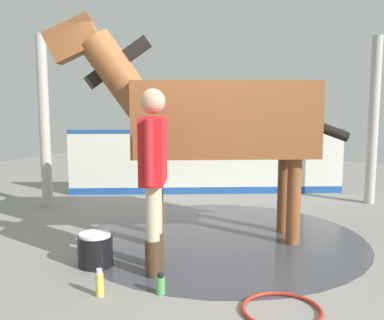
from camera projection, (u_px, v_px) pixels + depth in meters
name	position (u px, v px, depth m)	size (l,w,h in m)	color
ground_plane	(209.00, 248.00, 5.11)	(16.00, 16.00, 0.02)	gray
wet_patch	(222.00, 238.00, 5.43)	(3.42, 3.42, 0.00)	#42444C
barrier_wall	(207.00, 164.00, 7.89)	(2.66, 4.11, 1.14)	silver
roof_post_near	(44.00, 122.00, 6.87)	(0.16, 0.16, 2.63)	#B7B2A8
roof_post_far	(373.00, 121.00, 7.07)	(0.16, 0.16, 2.63)	#B7B2A8
horse	(211.00, 117.00, 5.22)	(2.13, 3.07, 2.61)	brown
handler	(153.00, 167.00, 4.25)	(0.63, 0.44, 1.76)	#47331E
wash_bucket	(95.00, 250.00, 4.52)	(0.34, 0.34, 0.34)	black
bottle_shampoo	(100.00, 284.00, 3.83)	(0.07, 0.07, 0.24)	#D8CC4C
bottle_spray	(161.00, 285.00, 3.87)	(0.08, 0.08, 0.18)	#4CA559
hose_coil	(282.00, 310.00, 3.55)	(0.64, 0.64, 0.03)	#B72D1E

